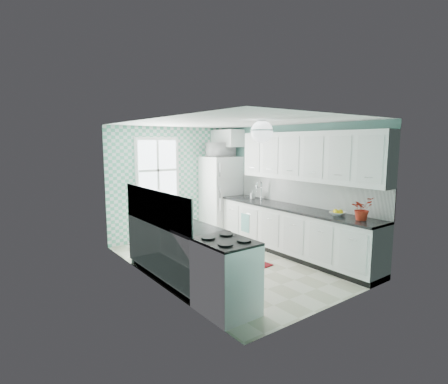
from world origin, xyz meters
TOP-DOWN VIEW (x-y plane):
  - floor at (0.00, 0.00)m, footprint 3.00×4.40m
  - ceiling at (0.00, 0.00)m, footprint 3.00×4.40m
  - wall_back at (0.00, 2.21)m, footprint 3.00×0.02m
  - wall_front at (0.00, -2.21)m, footprint 3.00×0.02m
  - wall_left at (-1.51, 0.00)m, footprint 0.02×4.40m
  - wall_right at (1.51, 0.00)m, footprint 0.02×4.40m
  - accent_wall at (0.00, 2.19)m, footprint 3.00×0.01m
  - window at (-0.35, 2.16)m, footprint 1.04×0.05m
  - backsplash_right at (1.49, -0.40)m, footprint 0.02×3.60m
  - backsplash_left at (-1.49, -0.07)m, footprint 0.02×2.15m
  - upper_cabinets_right at (1.33, -0.60)m, footprint 0.33×3.20m
  - upper_cabinet_fridge at (1.30, 1.83)m, footprint 0.40×0.74m
  - ceiling_light at (0.00, -0.80)m, footprint 0.34×0.34m
  - base_cabinets_right at (1.20, -0.40)m, footprint 0.60×3.60m
  - countertop_right at (1.19, -0.40)m, footprint 0.63×3.60m
  - base_cabinets_left at (-1.20, -0.07)m, footprint 0.60×2.15m
  - countertop_left at (-1.19, -0.07)m, footprint 0.63×2.15m
  - fridge at (1.11, 1.80)m, footprint 0.79×0.79m
  - stove at (-1.20, -1.47)m, footprint 0.62×0.77m
  - sink at (1.20, 0.65)m, footprint 0.43×0.36m
  - rug at (0.12, -0.18)m, footprint 0.76×1.01m
  - dish_towel at (0.89, 0.63)m, footprint 0.04×0.26m
  - fruit_bowl at (1.20, -1.39)m, footprint 0.30×0.30m
  - potted_plant at (1.20, -1.83)m, footprint 0.36×0.33m
  - soap_bottle at (1.25, 0.82)m, footprint 0.10×0.10m
  - microwave at (1.11, 1.80)m, footprint 0.61×0.42m

SIDE VIEW (x-z plane):
  - floor at x=0.00m, z-range -0.02..0.00m
  - rug at x=0.12m, z-range 0.00..0.02m
  - base_cabinets_right at x=1.20m, z-range 0.00..0.90m
  - base_cabinets_left at x=-1.20m, z-range 0.00..0.90m
  - dish_towel at x=0.89m, z-range 0.29..0.67m
  - stove at x=-1.20m, z-range 0.02..0.95m
  - fridge at x=1.11m, z-range 0.00..1.83m
  - countertop_right at x=1.19m, z-range 0.90..0.94m
  - countertop_left at x=-1.19m, z-range 0.90..0.94m
  - sink at x=1.20m, z-range 0.67..1.20m
  - fruit_bowl at x=1.20m, z-range 0.94..1.01m
  - soap_bottle at x=1.25m, z-range 0.94..1.12m
  - potted_plant at x=1.20m, z-range 0.94..1.31m
  - backsplash_right at x=1.49m, z-range 0.94..1.45m
  - backsplash_left at x=-1.49m, z-range 0.94..1.45m
  - wall_back at x=0.00m, z-range 0.00..2.50m
  - wall_front at x=0.00m, z-range 0.00..2.50m
  - wall_left at x=-1.51m, z-range 0.00..2.50m
  - wall_right at x=1.51m, z-range 0.00..2.50m
  - accent_wall at x=0.00m, z-range 0.00..2.50m
  - window at x=-0.35m, z-range 0.83..2.27m
  - upper_cabinets_right at x=1.33m, z-range 1.45..2.35m
  - microwave at x=1.11m, z-range 1.83..2.15m
  - upper_cabinet_fridge at x=1.30m, z-range 2.05..2.45m
  - ceiling_light at x=0.00m, z-range 2.15..2.50m
  - ceiling at x=0.00m, z-range 2.50..2.52m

